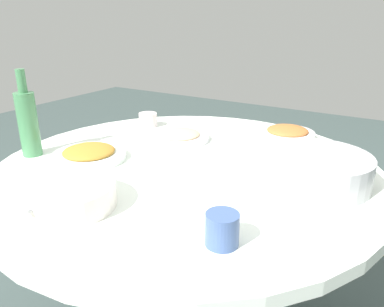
% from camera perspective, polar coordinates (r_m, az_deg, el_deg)
% --- Properties ---
extents(round_dining_table, '(1.24, 1.24, 0.76)m').
position_cam_1_polar(round_dining_table, '(1.25, -0.82, -6.15)').
color(round_dining_table, '#99999E').
rests_on(round_dining_table, ground).
extents(rice_bowl, '(0.31, 0.31, 0.10)m').
position_cam_1_polar(rice_bowl, '(1.12, 18.34, -2.20)').
color(rice_bowl, '#B2B5BA').
rests_on(rice_bowl, round_dining_table).
extents(soup_bowl, '(0.27, 0.25, 0.06)m').
position_cam_1_polar(soup_bowl, '(0.99, -18.58, -6.15)').
color(soup_bowl, white).
rests_on(soup_bowl, round_dining_table).
extents(dish_noodles, '(0.23, 0.23, 0.04)m').
position_cam_1_polar(dish_noodles, '(1.44, -1.99, 2.69)').
color(dish_noodles, white).
rests_on(dish_noodles, round_dining_table).
extents(dish_stirfry, '(0.21, 0.21, 0.05)m').
position_cam_1_polar(dish_stirfry, '(1.51, 14.38, 3.08)').
color(dish_stirfry, silver).
rests_on(dish_stirfry, round_dining_table).
extents(dish_tofu_braise, '(0.24, 0.24, 0.05)m').
position_cam_1_polar(dish_tofu_braise, '(1.30, -15.46, -0.07)').
color(dish_tofu_braise, white).
rests_on(dish_tofu_braise, round_dining_table).
extents(green_bottle, '(0.07, 0.07, 0.29)m').
position_cam_1_polar(green_bottle, '(1.37, -23.81, 4.46)').
color(green_bottle, '#417C4F').
rests_on(green_bottle, round_dining_table).
extents(tea_cup_near, '(0.07, 0.07, 0.07)m').
position_cam_1_polar(tea_cup_near, '(0.80, 4.63, -11.48)').
color(tea_cup_near, '#3C558A').
rests_on(tea_cup_near, round_dining_table).
extents(tea_cup_far, '(0.08, 0.08, 0.06)m').
position_cam_1_polar(tea_cup_far, '(1.63, -6.74, 5.14)').
color(tea_cup_far, silver).
rests_on(tea_cup_far, round_dining_table).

